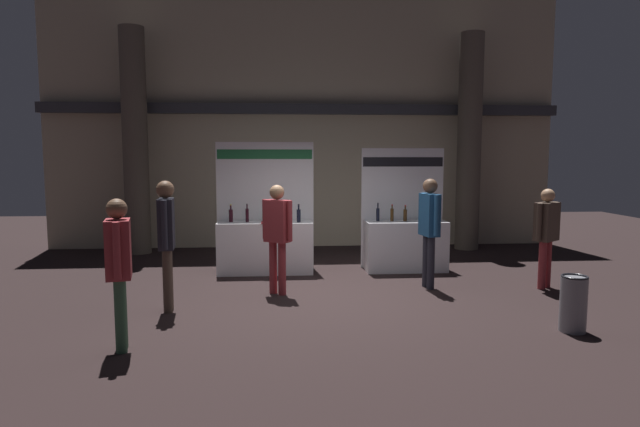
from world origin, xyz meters
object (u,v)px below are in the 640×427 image
object	(u,v)px
visitor_2	(119,260)
visitor_4	(166,233)
trash_bin	(573,304)
visitor_1	(546,229)
exhibitor_booth_0	(265,241)
exhibitor_booth_1	(405,240)
visitor_0	(277,229)
visitor_3	(429,222)

from	to	relation	value
visitor_2	visitor_4	world-z (taller)	visitor_4
trash_bin	visitor_1	size ratio (longest dim) A/B	0.43
visitor_1	visitor_2	bearing A→B (deg)	163.88
exhibitor_booth_0	visitor_4	xyz separation A→B (m)	(-1.31, -2.45, 0.51)
exhibitor_booth_1	trash_bin	size ratio (longest dim) A/B	3.29
trash_bin	visitor_0	distance (m)	4.31
exhibitor_booth_1	visitor_3	world-z (taller)	exhibitor_booth_1
exhibitor_booth_0	trash_bin	bearing A→B (deg)	-43.63
visitor_0	visitor_1	xyz separation A→B (m)	(4.42, 0.04, -0.04)
visitor_1	visitor_2	xyz separation A→B (m)	(-6.18, -2.39, 0.04)
exhibitor_booth_0	visitor_3	xyz separation A→B (m)	(2.74, -1.41, 0.50)
trash_bin	visitor_2	distance (m)	5.49
exhibitor_booth_1	visitor_3	xyz separation A→B (m)	(0.06, -1.42, 0.51)
visitor_2	visitor_3	size ratio (longest dim) A/B	0.94
exhibitor_booth_0	exhibitor_booth_1	xyz separation A→B (m)	(2.68, 0.00, -0.02)
trash_bin	visitor_2	xyz separation A→B (m)	(-5.44, -0.24, 0.68)
exhibitor_booth_0	visitor_0	bearing A→B (deg)	-81.80
visitor_1	visitor_3	size ratio (longest dim) A/B	0.91
exhibitor_booth_1	visitor_1	world-z (taller)	exhibitor_booth_1
exhibitor_booth_0	exhibitor_booth_1	world-z (taller)	exhibitor_booth_0
exhibitor_booth_0	visitor_1	xyz separation A→B (m)	(4.66, -1.59, 0.40)
exhibitor_booth_1	visitor_2	size ratio (longest dim) A/B	1.36
visitor_4	visitor_2	bearing A→B (deg)	-13.98
exhibitor_booth_1	visitor_2	xyz separation A→B (m)	(-4.19, -3.99, 0.45)
visitor_2	exhibitor_booth_1	bearing A→B (deg)	-59.20
exhibitor_booth_0	visitor_1	world-z (taller)	exhibitor_booth_0
exhibitor_booth_0	visitor_4	size ratio (longest dim) A/B	1.33
trash_bin	visitor_4	distance (m)	5.44
exhibitor_booth_1	visitor_0	size ratio (longest dim) A/B	1.35
trash_bin	visitor_1	distance (m)	2.37
visitor_1	visitor_3	bearing A→B (deg)	137.46
visitor_3	visitor_4	bearing A→B (deg)	-83.86
exhibitor_booth_1	visitor_0	xyz separation A→B (m)	(-2.44, -1.64, 0.45)
exhibitor_booth_1	visitor_0	distance (m)	2.97
visitor_4	visitor_3	bearing A→B (deg)	98.09
visitor_4	visitor_1	bearing A→B (deg)	91.93
exhibitor_booth_0	visitor_2	world-z (taller)	exhibitor_booth_0
exhibitor_booth_0	trash_bin	xyz separation A→B (m)	(3.93, -3.74, -0.25)
visitor_1	visitor_4	xyz separation A→B (m)	(-5.97, -0.86, 0.11)
exhibitor_booth_0	visitor_4	distance (m)	2.82
visitor_1	exhibitor_booth_0	bearing A→B (deg)	123.88
exhibitor_booth_1	visitor_1	size ratio (longest dim) A/B	1.41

